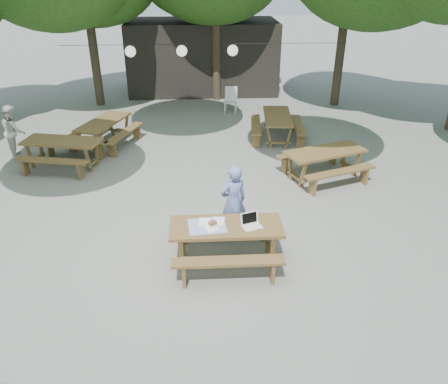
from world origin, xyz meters
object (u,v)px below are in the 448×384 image
object	(u,v)px
picnic_table_nw	(64,153)
plastic_chair	(231,105)
main_picnic_table	(226,242)
second_person	(14,131)
woman	(233,202)

from	to	relation	value
picnic_table_nw	plastic_chair	size ratio (longest dim) A/B	2.43
main_picnic_table	second_person	bearing A→B (deg)	136.88
woman	plastic_chair	distance (m)	8.12
picnic_table_nw	woman	world-z (taller)	woman
main_picnic_table	plastic_chair	size ratio (longest dim) A/B	2.22
second_person	plastic_chair	xyz separation A→B (m)	(6.27, 3.71, -0.48)
main_picnic_table	woman	world-z (taller)	woman
main_picnic_table	plastic_chair	world-z (taller)	plastic_chair
woman	second_person	size ratio (longest dim) A/B	1.03
picnic_table_nw	woman	distance (m)	5.56
main_picnic_table	plastic_chair	bearing A→B (deg)	85.53
picnic_table_nw	second_person	world-z (taller)	second_person
main_picnic_table	second_person	xyz separation A→B (m)	(-5.57, 5.22, 0.35)
woman	second_person	world-z (taller)	woman
main_picnic_table	plastic_chair	distance (m)	8.95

